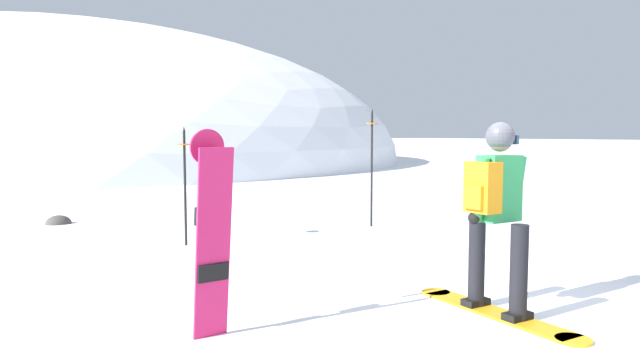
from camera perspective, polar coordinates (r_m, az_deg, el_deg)
The scene contains 8 objects.
ground_plane at distance 5.69m, azimuth 19.34°, elevation -12.11°, with size 300.00×300.00×0.00m, color white.
ridge_peak_main at distance 34.46m, azimuth -23.39°, elevation 1.56°, with size 37.29×33.56×14.85m.
ridge_peak_far at distance 56.70m, azimuth -6.81°, elevation 2.96°, with size 23.21×20.89×10.66m.
snowboarder_main at distance 5.27m, azimuth 17.07°, elevation -3.14°, with size 0.64×1.84×1.71m.
spare_snowboard at distance 4.55m, azimuth -10.67°, elevation -5.25°, with size 0.28×0.22×1.65m.
piste_marker_near at distance 9.95m, azimuth 5.17°, elevation 2.03°, with size 0.20×0.20×2.05m.
piste_marker_far at distance 8.45m, azimuth -13.28°, elevation 0.26°, with size 0.20×0.20×1.72m.
rock_mid at distance 11.33m, azimuth -24.55°, elevation -3.98°, with size 0.44×0.38×0.31m.
Camera 1 is at (-4.45, -3.16, 1.61)m, focal length 32.20 mm.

